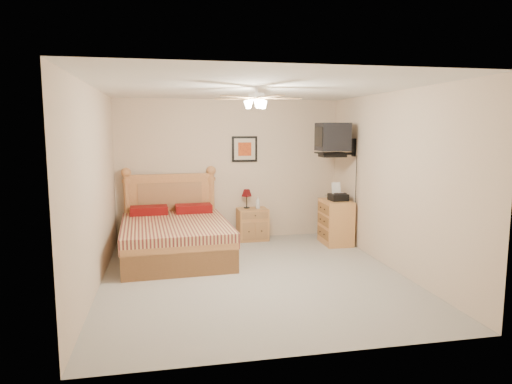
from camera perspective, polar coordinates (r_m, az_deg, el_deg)
floor at (r=6.30m, az=-0.31°, el=-10.43°), size 4.50×4.50×0.00m
ceiling at (r=6.00m, az=-0.33°, el=12.87°), size 4.00×4.50×0.04m
wall_back at (r=8.23m, az=-3.31°, el=2.79°), size 4.00×0.04×2.50m
wall_front at (r=3.86m, az=6.07°, el=-3.03°), size 4.00×0.04×2.50m
wall_left at (r=5.98m, az=-19.50°, el=0.43°), size 0.04×4.50×2.50m
wall_right at (r=6.69m, az=16.74°, el=1.30°), size 0.04×4.50×2.50m
bed at (r=7.11m, az=-10.12°, el=-2.86°), size 1.68×2.14×1.34m
nightstand at (r=8.19m, az=-0.44°, el=-4.05°), size 0.54×0.42×0.57m
table_lamp at (r=8.17m, az=-1.17°, el=-0.84°), size 0.20×0.20×0.34m
lotion_bottle at (r=8.12m, az=0.22°, el=-1.33°), size 0.09×0.09×0.22m
framed_picture at (r=8.23m, az=-1.44°, el=5.38°), size 0.46×0.04×0.46m
dresser at (r=8.01m, az=9.94°, el=-3.72°), size 0.47×0.66×0.77m
fax_machine at (r=7.89m, az=10.25°, el=0.03°), size 0.30×0.32×0.30m
magazine_lower at (r=8.14m, az=9.16°, el=-0.71°), size 0.21×0.26×0.02m
magazine_upper at (r=8.16m, az=9.29°, el=-0.53°), size 0.31×0.35×0.02m
wall_tv at (r=7.77m, az=10.60°, el=6.51°), size 0.56×0.46×0.58m
ceiling_fan at (r=5.79m, az=0.06°, el=11.66°), size 1.14×1.14×0.28m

